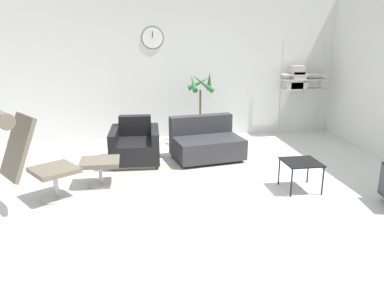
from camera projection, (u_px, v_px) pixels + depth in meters
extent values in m
plane|color=silver|center=(183.00, 188.00, 5.14)|extent=(12.00, 12.00, 0.00)
cube|color=silver|center=(165.00, 68.00, 7.40)|extent=(12.00, 0.06, 2.80)
cylinder|color=black|center=(153.00, 38.00, 7.17)|extent=(0.42, 0.01, 0.42)
cylinder|color=white|center=(153.00, 38.00, 7.16)|extent=(0.40, 0.02, 0.40)
cube|color=black|center=(152.00, 35.00, 7.13)|extent=(0.01, 0.01, 0.12)
cylinder|color=#BCB29E|center=(174.00, 193.00, 4.98)|extent=(2.43, 2.43, 0.01)
cylinder|color=#BCBCC1|center=(57.00, 197.00, 4.83)|extent=(0.61, 0.61, 0.02)
cylinder|color=#BCBCC1|center=(56.00, 185.00, 4.78)|extent=(0.06, 0.06, 0.32)
cube|color=#6B6051|center=(54.00, 170.00, 4.73)|extent=(0.72, 0.72, 0.06)
cube|color=#6B6051|center=(18.00, 147.00, 4.36)|extent=(0.57, 0.62, 0.73)
cylinder|color=#6B6051|center=(0.00, 119.00, 4.16)|extent=(0.42, 0.49, 0.18)
cylinder|color=#BCBCC1|center=(101.00, 184.00, 5.26)|extent=(0.36, 0.36, 0.02)
cylinder|color=#BCBCC1|center=(101.00, 174.00, 5.21)|extent=(0.05, 0.05, 0.28)
cube|color=#6B6051|center=(100.00, 162.00, 5.17)|extent=(0.53, 0.45, 0.06)
cube|color=silver|center=(136.00, 160.00, 6.19)|extent=(0.67, 0.75, 0.06)
cube|color=black|center=(135.00, 150.00, 6.14)|extent=(0.58, 0.91, 0.31)
cube|color=black|center=(135.00, 125.00, 6.38)|extent=(0.55, 0.20, 0.34)
cube|color=black|center=(155.00, 143.00, 6.14)|extent=(0.16, 0.89, 0.50)
cube|color=black|center=(114.00, 145.00, 6.07)|extent=(0.16, 0.89, 0.50)
cube|color=black|center=(207.00, 158.00, 6.34)|extent=(1.10, 0.86, 0.05)
cube|color=#333338|center=(207.00, 147.00, 6.29)|extent=(1.23, 1.00, 0.33)
cube|color=#333338|center=(201.00, 124.00, 6.49)|extent=(1.12, 0.39, 0.31)
cube|color=black|center=(301.00, 162.00, 4.98)|extent=(0.47, 0.47, 0.02)
cylinder|color=black|center=(291.00, 183.00, 4.80)|extent=(0.02, 0.02, 0.38)
cylinder|color=black|center=(323.00, 181.00, 4.87)|extent=(0.02, 0.02, 0.38)
cylinder|color=black|center=(279.00, 172.00, 5.21)|extent=(0.02, 0.02, 0.38)
cylinder|color=black|center=(308.00, 170.00, 5.27)|extent=(0.02, 0.02, 0.38)
cylinder|color=#333338|center=(200.00, 137.00, 7.25)|extent=(0.34, 0.34, 0.23)
cylinder|color=#382819|center=(200.00, 132.00, 7.22)|extent=(0.31, 0.31, 0.02)
cylinder|color=brown|center=(200.00, 111.00, 7.11)|extent=(0.04, 0.04, 0.81)
cone|color=#2D6B33|center=(209.00, 81.00, 6.95)|extent=(0.16, 0.41, 0.41)
cone|color=#2D6B33|center=(199.00, 83.00, 7.16)|extent=(0.46, 0.12, 0.29)
cone|color=#2D6B33|center=(193.00, 83.00, 6.92)|extent=(0.14, 0.35, 0.33)
cone|color=#2D6B33|center=(203.00, 83.00, 6.78)|extent=(0.45, 0.13, 0.37)
cylinder|color=#BCBCC1|center=(281.00, 90.00, 7.68)|extent=(0.03, 0.03, 1.90)
cylinder|color=#BCBCC1|center=(320.00, 89.00, 7.80)|extent=(0.03, 0.03, 1.90)
cube|color=silver|center=(303.00, 89.00, 7.62)|extent=(0.92, 0.28, 0.02)
cube|color=silver|center=(304.00, 79.00, 7.57)|extent=(0.92, 0.28, 0.02)
cube|color=silver|center=(304.00, 75.00, 7.54)|extent=(0.92, 0.28, 0.02)
cube|color=beige|center=(297.00, 85.00, 7.57)|extent=(0.36, 0.24, 0.13)
cube|color=silver|center=(298.00, 75.00, 7.52)|extent=(0.27, 0.24, 0.14)
cube|color=#B7B2A8|center=(298.00, 70.00, 7.48)|extent=(0.24, 0.24, 0.17)
cube|color=beige|center=(293.00, 84.00, 7.55)|extent=(0.34, 0.24, 0.17)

